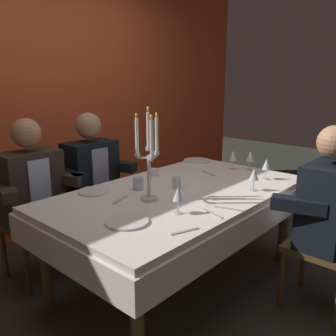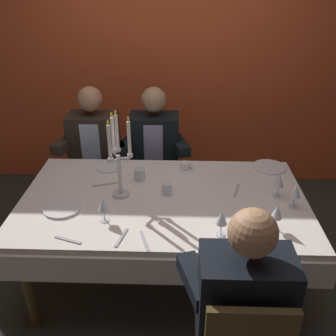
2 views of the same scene
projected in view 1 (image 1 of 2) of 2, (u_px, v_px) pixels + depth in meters
ground_plane at (179, 283)px, 2.71m from camera, size 12.00×12.00×0.00m
back_wall at (49, 95)px, 3.45m from camera, size 6.00×0.12×2.70m
dining_table at (179, 206)px, 2.56m from camera, size 1.94×1.14×0.74m
candelabra at (149, 159)px, 2.27m from camera, size 0.15×0.17×0.60m
dinner_plate_0 at (94, 191)px, 2.49m from camera, size 0.22×0.22×0.01m
dinner_plate_1 at (127, 221)px, 1.97m from camera, size 0.24×0.24×0.01m
dinner_plate_2 at (197, 161)px, 3.39m from camera, size 0.25×0.25×0.01m
wine_glass_0 at (250, 157)px, 3.05m from camera, size 0.07×0.07×0.16m
wine_glass_1 at (254, 175)px, 2.50m from camera, size 0.07×0.07×0.16m
wine_glass_2 at (233, 156)px, 3.08m from camera, size 0.07×0.07×0.16m
wine_glass_3 at (266, 165)px, 2.78m from camera, size 0.07×0.07×0.16m
wine_glass_4 at (178, 195)px, 2.08m from camera, size 0.07×0.07×0.16m
water_tumbler_0 at (138, 183)px, 2.54m from camera, size 0.08×0.08×0.09m
water_tumbler_1 at (177, 183)px, 2.57m from camera, size 0.07×0.07×0.08m
coffee_cup_0 at (154, 173)px, 2.89m from camera, size 0.13×0.12×0.06m
knife_0 at (229, 209)px, 2.17m from camera, size 0.08×0.19×0.01m
fork_1 at (213, 214)px, 2.09m from camera, size 0.06×0.17×0.01m
knife_2 at (121, 200)px, 2.33m from camera, size 0.19×0.08×0.01m
fork_3 at (209, 174)px, 2.96m from camera, size 0.07×0.17×0.01m
fork_4 at (185, 231)px, 1.85m from camera, size 0.17×0.07×0.01m
seated_diner_0 at (31, 187)px, 2.63m from camera, size 0.63×0.48×1.24m
seated_diner_1 at (90, 172)px, 3.02m from camera, size 0.63×0.48×1.24m
seated_diner_2 at (328, 205)px, 2.26m from camera, size 0.63×0.48×1.24m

